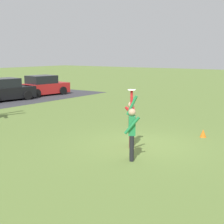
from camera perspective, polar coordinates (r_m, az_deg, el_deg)
ground_plane at (r=12.61m, az=4.77°, el=-5.60°), size 120.00×120.00×0.00m
person_catcher at (r=12.20m, az=3.24°, el=-1.37°), size 0.58×0.53×2.08m
person_defender at (r=10.70m, az=3.34°, el=-2.98°), size 0.65×0.62×2.04m
frisbee_disc at (r=11.81m, az=3.31°, el=3.71°), size 0.27×0.27×0.02m
parked_car_black at (r=25.46m, az=-17.56°, el=3.46°), size 4.31×2.47×1.59m
parked_car_red at (r=28.02m, az=-11.49°, el=4.26°), size 4.31×2.47×1.59m
field_cone_orange at (r=14.23m, az=14.99°, el=-3.46°), size 0.26×0.26×0.32m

